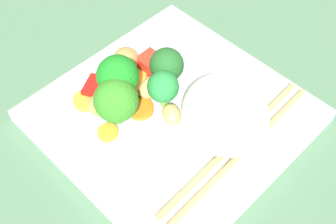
% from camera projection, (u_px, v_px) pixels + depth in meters
% --- Properties ---
extents(ground_plane, '(1.10, 1.10, 0.02)m').
position_uv_depth(ground_plane, '(172.00, 125.00, 0.53)').
color(ground_plane, '#496D4E').
extents(square_plate, '(0.27, 0.27, 0.02)m').
position_uv_depth(square_plate, '(172.00, 116.00, 0.52)').
color(square_plate, white).
rests_on(square_plate, ground_plane).
extents(rice_mound, '(0.13, 0.13, 0.07)m').
position_uv_depth(rice_mound, '(225.00, 114.00, 0.46)').
color(rice_mound, white).
rests_on(rice_mound, square_plate).
extents(broccoli_floret_0, '(0.05, 0.05, 0.06)m').
position_uv_depth(broccoli_floret_0, '(116.00, 101.00, 0.47)').
color(broccoli_floret_0, '#5D8E41').
rests_on(broccoli_floret_0, square_plate).
extents(broccoli_floret_1, '(0.04, 0.04, 0.05)m').
position_uv_depth(broccoli_floret_1, '(166.00, 85.00, 0.50)').
color(broccoli_floret_1, '#7FC054').
rests_on(broccoli_floret_1, square_plate).
extents(broccoli_floret_2, '(0.05, 0.05, 0.07)m').
position_uv_depth(broccoli_floret_2, '(118.00, 77.00, 0.49)').
color(broccoli_floret_2, '#5C8E44').
rests_on(broccoli_floret_2, square_plate).
extents(broccoli_floret_3, '(0.04, 0.04, 0.05)m').
position_uv_depth(broccoli_floret_3, '(167.00, 66.00, 0.51)').
color(broccoli_floret_3, '#68AE56').
rests_on(broccoli_floret_3, square_plate).
extents(carrot_slice_0, '(0.04, 0.04, 0.00)m').
position_uv_depth(carrot_slice_0, '(136.00, 77.00, 0.54)').
color(carrot_slice_0, orange).
rests_on(carrot_slice_0, square_plate).
extents(carrot_slice_1, '(0.04, 0.04, 0.01)m').
position_uv_depth(carrot_slice_1, '(132.00, 90.00, 0.53)').
color(carrot_slice_1, orange).
rests_on(carrot_slice_1, square_plate).
extents(carrot_slice_2, '(0.04, 0.04, 0.01)m').
position_uv_depth(carrot_slice_2, '(141.00, 109.00, 0.51)').
color(carrot_slice_2, orange).
rests_on(carrot_slice_2, square_plate).
extents(carrot_slice_3, '(0.04, 0.04, 0.01)m').
position_uv_depth(carrot_slice_3, '(115.00, 82.00, 0.53)').
color(carrot_slice_3, orange).
rests_on(carrot_slice_3, square_plate).
extents(carrot_slice_4, '(0.03, 0.03, 0.01)m').
position_uv_depth(carrot_slice_4, '(86.00, 100.00, 0.52)').
color(carrot_slice_4, orange).
rests_on(carrot_slice_4, square_plate).
extents(carrot_slice_5, '(0.03, 0.03, 0.01)m').
position_uv_depth(carrot_slice_5, '(108.00, 133.00, 0.49)').
color(carrot_slice_5, orange).
rests_on(carrot_slice_5, square_plate).
extents(pepper_chunk_0, '(0.04, 0.04, 0.01)m').
position_uv_depth(pepper_chunk_0, '(98.00, 88.00, 0.52)').
color(pepper_chunk_0, red).
rests_on(pepper_chunk_0, square_plate).
extents(pepper_chunk_1, '(0.03, 0.03, 0.02)m').
position_uv_depth(pepper_chunk_1, '(151.00, 63.00, 0.54)').
color(pepper_chunk_1, red).
rests_on(pepper_chunk_1, square_plate).
extents(chicken_piece_0, '(0.05, 0.05, 0.03)m').
position_uv_depth(chicken_piece_0, '(125.00, 61.00, 0.54)').
color(chicken_piece_0, '#B38346').
rests_on(chicken_piece_0, square_plate).
extents(chicken_piece_1, '(0.03, 0.03, 0.02)m').
position_uv_depth(chicken_piece_1, '(171.00, 115.00, 0.50)').
color(chicken_piece_1, tan).
rests_on(chicken_piece_1, square_plate).
extents(chicken_piece_2, '(0.03, 0.04, 0.02)m').
position_uv_depth(chicken_piece_2, '(101.00, 104.00, 0.50)').
color(chicken_piece_2, '#B28C48').
rests_on(chicken_piece_2, square_plate).
extents(chicken_piece_3, '(0.02, 0.03, 0.02)m').
position_uv_depth(chicken_piece_3, '(152.00, 87.00, 0.52)').
color(chicken_piece_3, tan).
rests_on(chicken_piece_3, square_plate).
extents(chopstick_pair, '(0.02, 0.23, 0.01)m').
position_uv_depth(chopstick_pair, '(237.00, 149.00, 0.48)').
color(chopstick_pair, tan).
rests_on(chopstick_pair, square_plate).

